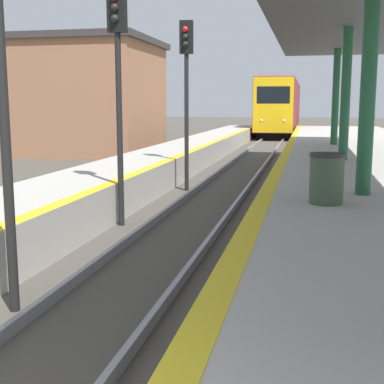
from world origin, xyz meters
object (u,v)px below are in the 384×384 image
at_px(train, 281,106).
at_px(signal_mid, 118,62).
at_px(trash_bin, 327,178).
at_px(signal_far, 186,74).

bearing_deg(train, signal_mid, -92.17).
distance_m(train, trash_bin, 37.24).
bearing_deg(train, signal_far, -91.91).
height_order(train, signal_mid, signal_mid).
height_order(signal_mid, signal_far, same).
height_order(train, trash_bin, train).
bearing_deg(trash_bin, signal_mid, 163.06).
xyz_separation_m(train, trash_bin, (2.70, -37.12, -1.02)).
height_order(signal_far, trash_bin, signal_far).
xyz_separation_m(signal_mid, trash_bin, (4.06, -1.24, -2.05)).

